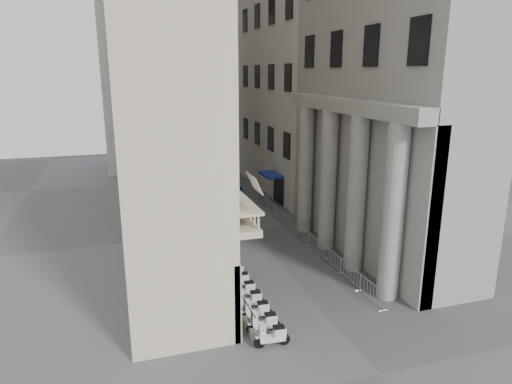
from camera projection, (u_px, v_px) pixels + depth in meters
ground at (379, 375)px, 19.46m from camera, size 120.00×120.00×0.00m
left_building at (140, 8)px, 33.24m from camera, size 5.00×36.00×34.00m
far_building at (187, 52)px, 59.90m from camera, size 22.00×10.00×30.00m
iron_fence at (201, 241)px, 34.83m from camera, size 0.30×28.00×1.40m
blue_awning at (271, 204)px, 44.64m from camera, size 1.60×3.00×3.00m
flag at (255, 329)px, 22.92m from camera, size 1.00×1.40×8.20m
scooter_0 at (272, 346)px, 21.49m from camera, size 1.44×0.66×1.50m
scooter_1 at (264, 332)px, 22.62m from camera, size 1.44×0.66×1.50m
scooter_2 at (257, 320)px, 23.75m from camera, size 1.44×0.66×1.50m
scooter_3 at (250, 309)px, 24.88m from camera, size 1.44×0.66×1.50m
scooter_4 at (244, 298)px, 26.01m from camera, size 1.44×0.66×1.50m
scooter_5 at (238, 289)px, 27.14m from camera, size 1.44×0.66×1.50m
scooter_6 at (233, 280)px, 28.26m from camera, size 1.44×0.66×1.50m
scooter_7 at (228, 272)px, 29.39m from camera, size 1.44×0.66×1.50m
scooter_8 at (224, 265)px, 30.52m from camera, size 1.44×0.66×1.50m
scooter_9 at (220, 258)px, 31.65m from camera, size 1.44×0.66×1.50m
scooter_10 at (216, 251)px, 32.78m from camera, size 1.44×0.66×1.50m
scooter_11 at (212, 245)px, 33.91m from camera, size 1.44×0.66×1.50m
scooter_12 at (209, 240)px, 35.03m from camera, size 1.44×0.66×1.50m
barrier_0 at (371, 301)px, 25.75m from camera, size 0.60×2.40×1.10m
barrier_1 at (350, 282)px, 28.05m from camera, size 0.60×2.40×1.10m
barrier_2 at (331, 266)px, 30.36m from camera, size 0.60×2.40×1.10m
barrier_3 at (316, 252)px, 32.66m from camera, size 0.60×2.40×1.10m
barrier_4 at (302, 240)px, 34.97m from camera, size 0.60×2.40×1.10m
barrier_5 at (290, 230)px, 37.28m from camera, size 0.60×2.40×1.10m
barrier_6 at (279, 220)px, 39.58m from camera, size 0.60×2.40×1.10m
barrier_7 at (270, 212)px, 41.89m from camera, size 0.60×2.40×1.10m
barrier_8 at (262, 205)px, 44.20m from camera, size 0.60×2.40×1.10m
barrier_9 at (254, 198)px, 46.50m from camera, size 0.60×2.40×1.10m
security_tent at (205, 180)px, 43.22m from camera, size 3.80×3.80×3.08m
street_lamp at (192, 169)px, 38.80m from camera, size 2.47×0.41×7.56m
info_kiosk at (215, 251)px, 30.34m from camera, size 0.38×0.91×1.87m
pedestrian_a at (241, 194)px, 44.82m from camera, size 0.68×0.53×1.63m
pedestrian_b at (236, 195)px, 44.40m from camera, size 0.87×0.71×1.67m
pedestrian_c at (215, 194)px, 44.48m from camera, size 1.00×0.76×1.84m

